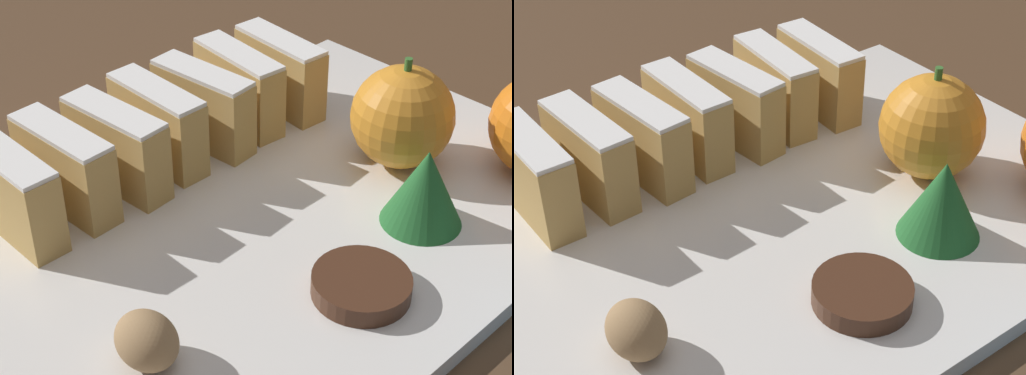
% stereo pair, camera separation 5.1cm
% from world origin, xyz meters
% --- Properties ---
extents(ground_plane, '(6.00, 6.00, 0.00)m').
position_xyz_m(ground_plane, '(0.00, 0.00, 0.00)').
color(ground_plane, '#513823').
extents(serving_platter, '(0.29, 0.46, 0.01)m').
position_xyz_m(serving_platter, '(0.00, 0.00, 0.01)').
color(serving_platter, white).
rests_on(serving_platter, ground_plane).
extents(stollen_slice_front, '(0.08, 0.02, 0.06)m').
position_xyz_m(stollen_slice_front, '(-0.10, -0.11, 0.04)').
color(stollen_slice_front, tan).
rests_on(stollen_slice_front, serving_platter).
extents(stollen_slice_second, '(0.08, 0.03, 0.06)m').
position_xyz_m(stollen_slice_second, '(-0.10, -0.07, 0.04)').
color(stollen_slice_second, tan).
rests_on(stollen_slice_second, serving_platter).
extents(stollen_slice_third, '(0.08, 0.03, 0.06)m').
position_xyz_m(stollen_slice_third, '(-0.10, -0.03, 0.04)').
color(stollen_slice_third, tan).
rests_on(stollen_slice_third, serving_platter).
extents(stollen_slice_fourth, '(0.08, 0.02, 0.06)m').
position_xyz_m(stollen_slice_fourth, '(-0.10, 0.01, 0.04)').
color(stollen_slice_fourth, tan).
rests_on(stollen_slice_fourth, serving_platter).
extents(stollen_slice_fifth, '(0.08, 0.03, 0.06)m').
position_xyz_m(stollen_slice_fifth, '(-0.10, 0.04, 0.04)').
color(stollen_slice_fifth, tan).
rests_on(stollen_slice_fifth, serving_platter).
extents(stollen_slice_sixth, '(0.08, 0.03, 0.06)m').
position_xyz_m(stollen_slice_sixth, '(-0.10, 0.08, 0.04)').
color(stollen_slice_sixth, tan).
rests_on(stollen_slice_sixth, serving_platter).
extents(stollen_slice_back, '(0.08, 0.03, 0.06)m').
position_xyz_m(stollen_slice_back, '(-0.10, 0.12, 0.04)').
color(stollen_slice_back, tan).
rests_on(stollen_slice_back, serving_platter).
extents(orange_near, '(0.07, 0.07, 0.08)m').
position_xyz_m(orange_near, '(0.01, 0.12, 0.05)').
color(orange_near, orange).
rests_on(orange_near, serving_platter).
extents(walnut, '(0.04, 0.03, 0.03)m').
position_xyz_m(walnut, '(0.04, -0.12, 0.03)').
color(walnut, '#9E7A51').
rests_on(walnut, serving_platter).
extents(chocolate_cookie, '(0.06, 0.06, 0.01)m').
position_xyz_m(chocolate_cookie, '(0.08, 0.00, 0.02)').
color(chocolate_cookie, '#472819').
rests_on(chocolate_cookie, serving_platter).
extents(evergreen_sprig, '(0.05, 0.05, 0.05)m').
position_xyz_m(evergreen_sprig, '(0.07, 0.08, 0.04)').
color(evergreen_sprig, '#23662D').
rests_on(evergreen_sprig, serving_platter).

